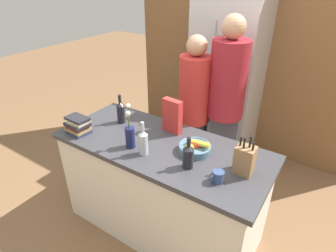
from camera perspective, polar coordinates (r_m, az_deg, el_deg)
name	(u,v)px	position (r m, az deg, el deg)	size (l,w,h in m)	color
ground_plane	(163,224)	(2.80, -1.12, -19.37)	(14.00, 14.00, 0.00)	brown
kitchen_island	(162,188)	(2.48, -1.22, -12.43)	(1.72, 0.75, 0.90)	silver
back_wall_wood	(247,47)	(3.57, 15.71, 15.12)	(2.92, 0.12, 2.60)	brown
refrigerator	(227,77)	(3.34, 11.87, 9.62)	(0.71, 0.62, 2.04)	#B7B7BC
fruit_bowl	(195,147)	(2.11, 5.47, -4.29)	(0.25, 0.25, 0.10)	slate
knife_block	(245,160)	(1.93, 15.28, -6.61)	(0.12, 0.11, 0.28)	olive
flower_vase	(130,134)	(2.14, -7.76, -1.55)	(0.07, 0.07, 0.36)	#191E4C
cereal_box	(172,116)	(2.32, 0.87, 2.05)	(0.18, 0.08, 0.29)	red
coffee_mug	(218,177)	(1.85, 10.07, -10.10)	(0.08, 0.11, 0.08)	#334770
book_stack	(78,125)	(2.46, -17.81, 0.13)	(0.21, 0.16, 0.14)	#2D334C
bottle_oil	(121,112)	(2.52, -9.57, 2.87)	(0.07, 0.07, 0.26)	black
bottle_vinegar	(188,156)	(1.92, 4.13, -6.05)	(0.08, 0.08, 0.24)	black
bottle_wine	(143,142)	(2.05, -5.06, -3.22)	(0.07, 0.07, 0.27)	#B2BCC1
person_at_sink	(194,108)	(2.77, 5.27, 3.67)	(0.30, 0.30, 1.62)	#383842
person_in_blue	(226,101)	(2.72, 11.64, 4.97)	(0.34, 0.34, 1.79)	#383842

